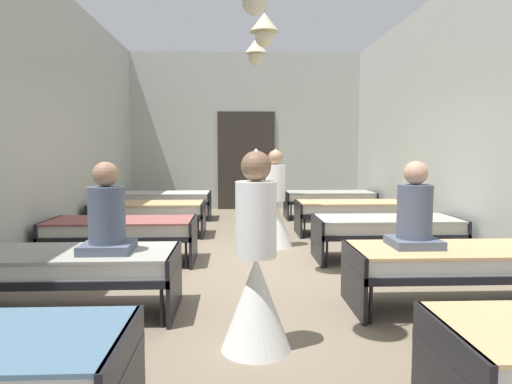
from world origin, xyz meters
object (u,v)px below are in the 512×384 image
object	(u,v)px
bed_left_row_1	(70,266)
bed_left_row_4	(165,199)
bed_right_row_4	(329,198)
nurse_near_aisle	(256,279)
bed_right_row_1	(453,262)
bed_right_row_2	(387,228)
bed_left_row_3	(149,210)
bed_right_row_3	(351,209)
patient_seated_secondary	(415,215)
nurse_mid_aisle	(275,212)
patient_seated_primary	(107,219)
bed_left_row_2	(122,230)

from	to	relation	value
bed_left_row_1	bed_left_row_4	bearing A→B (deg)	90.00
bed_right_row_4	nurse_near_aisle	distance (m)	6.78
bed_right_row_1	bed_right_row_2	world-z (taller)	same
bed_left_row_3	bed_right_row_3	distance (m)	3.50
bed_right_row_2	bed_left_row_3	distance (m)	3.98
bed_left_row_1	patient_seated_secondary	bearing A→B (deg)	1.16
bed_right_row_2	patient_seated_secondary	world-z (taller)	patient_seated_secondary
bed_left_row_4	nurse_mid_aisle	xyz separation A→B (m)	(2.09, -2.88, 0.09)
bed_right_row_2	patient_seated_primary	xyz separation A→B (m)	(-3.15, -1.93, 0.43)
bed_left_row_1	nurse_near_aisle	distance (m)	1.83
nurse_mid_aisle	bed_right_row_1	bearing A→B (deg)	48.40
bed_right_row_1	bed_right_row_3	distance (m)	3.80
bed_right_row_3	bed_right_row_2	bearing A→B (deg)	-90.00
patient_seated_primary	bed_right_row_1	bearing A→B (deg)	0.61
bed_left_row_1	patient_seated_secondary	world-z (taller)	patient_seated_secondary
bed_left_row_2	bed_left_row_3	xyz separation A→B (m)	(0.00, 1.90, 0.00)
bed_left_row_1	bed_right_row_4	size ratio (longest dim) A/B	1.00
bed_left_row_2	bed_right_row_4	bearing A→B (deg)	47.36
bed_right_row_1	nurse_near_aisle	bearing A→B (deg)	-156.34
patient_seated_secondary	bed_left_row_2	bearing A→B (deg)	149.75
bed_right_row_4	patient_seated_primary	world-z (taller)	patient_seated_primary
bed_left_row_2	bed_left_row_3	bearing A→B (deg)	90.00
patient_seated_secondary	bed_right_row_3	bearing A→B (deg)	84.65
bed_right_row_3	nurse_near_aisle	size ratio (longest dim) A/B	1.28
bed_right_row_1	bed_right_row_4	bearing A→B (deg)	90.00
bed_left_row_4	bed_left_row_2	bearing A→B (deg)	-90.00
patient_seated_secondary	bed_left_row_3	bearing A→B (deg)	130.12
bed_right_row_2	nurse_mid_aisle	xyz separation A→B (m)	(-1.41, 0.92, 0.09)
bed_left_row_2	nurse_near_aisle	bearing A→B (deg)	-58.97
bed_left_row_2	nurse_near_aisle	size ratio (longest dim) A/B	1.28
bed_left_row_1	bed_left_row_2	distance (m)	1.90
bed_right_row_1	bed_left_row_2	size ratio (longest dim) A/B	1.00
bed_left_row_1	nurse_mid_aisle	distance (m)	3.51
bed_right_row_2	bed_right_row_4	size ratio (longest dim) A/B	1.00
bed_left_row_2	bed_right_row_4	xyz separation A→B (m)	(3.50, 3.80, 0.00)
bed_left_row_1	patient_seated_primary	distance (m)	0.56
patient_seated_secondary	bed_right_row_2	bearing A→B (deg)	79.21
bed_left_row_2	bed_right_row_2	bearing A→B (deg)	0.00
bed_left_row_3	patient_seated_primary	xyz separation A→B (m)	(0.35, -3.83, 0.43)
bed_left_row_1	patient_seated_secondary	xyz separation A→B (m)	(3.15, 0.06, 0.43)
bed_right_row_2	bed_left_row_4	distance (m)	5.17
bed_left_row_3	nurse_near_aisle	world-z (taller)	nurse_near_aisle
nurse_near_aisle	patient_seated_primary	distance (m)	1.54
bed_left_row_3	bed_right_row_3	world-z (taller)	same
bed_right_row_2	patient_seated_primary	bearing A→B (deg)	-148.44
bed_right_row_4	nurse_mid_aisle	bearing A→B (deg)	-116.12
bed_right_row_3	nurse_mid_aisle	size ratio (longest dim) A/B	1.28
bed_right_row_2	bed_left_row_4	size ratio (longest dim) A/B	1.00
bed_left_row_1	nurse_mid_aisle	size ratio (longest dim) A/B	1.28
nurse_near_aisle	patient_seated_secondary	bearing A→B (deg)	33.69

